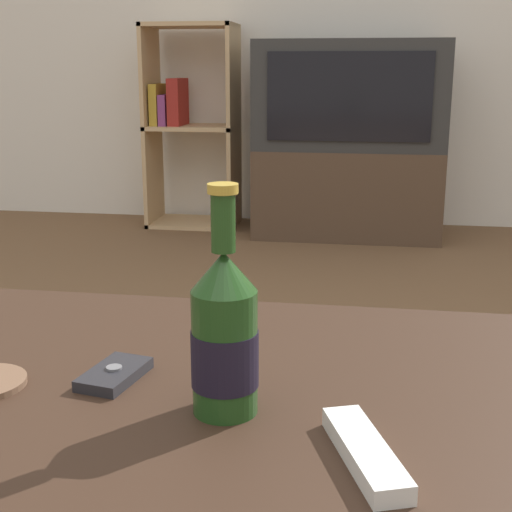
# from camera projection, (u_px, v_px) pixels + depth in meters

# --- Properties ---
(coffee_table) EXTENTS (1.39, 0.82, 0.41)m
(coffee_table) POSITION_uv_depth(u_px,v_px,m) (195.00, 459.00, 0.79)
(coffee_table) COLOR #332116
(coffee_table) RESTS_ON ground_plane
(tv_stand) EXTENTS (0.87, 0.45, 0.41)m
(tv_stand) POSITION_uv_depth(u_px,v_px,m) (347.00, 191.00, 3.41)
(tv_stand) COLOR #4C3828
(tv_stand) RESTS_ON ground_plane
(television) EXTENTS (0.87, 0.46, 0.49)m
(television) POSITION_uv_depth(u_px,v_px,m) (350.00, 95.00, 3.30)
(television) COLOR #2D2D2D
(television) RESTS_ON tv_stand
(bookshelf) EXTENTS (0.44, 0.30, 0.99)m
(bookshelf) POSITION_uv_depth(u_px,v_px,m) (188.00, 122.00, 3.54)
(bookshelf) COLOR tan
(bookshelf) RESTS_ON ground_plane
(beer_bottle) EXTENTS (0.07, 0.07, 0.26)m
(beer_bottle) POSITION_uv_depth(u_px,v_px,m) (225.00, 336.00, 0.77)
(beer_bottle) COLOR #1E4219
(beer_bottle) RESTS_ON coffee_table
(cell_phone) EXTENTS (0.07, 0.11, 0.02)m
(cell_phone) POSITION_uv_depth(u_px,v_px,m) (114.00, 374.00, 0.87)
(cell_phone) COLOR #232328
(cell_phone) RESTS_ON coffee_table
(remote_control) EXTENTS (0.09, 0.16, 0.02)m
(remote_control) POSITION_uv_depth(u_px,v_px,m) (365.00, 452.00, 0.69)
(remote_control) COLOR white
(remote_control) RESTS_ON coffee_table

